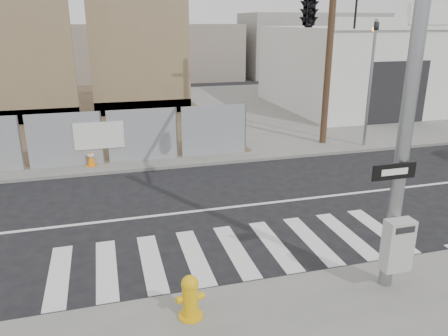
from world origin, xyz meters
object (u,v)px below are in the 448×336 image
object	(u,v)px
fire_hydrant	(190,297)
traffic_cone_d	(91,158)
signal_pole	(335,41)
auto_shop	(377,67)

from	to	relation	value
fire_hydrant	traffic_cone_d	bearing A→B (deg)	79.53
signal_pole	auto_shop	world-z (taller)	signal_pole
auto_shop	signal_pole	bearing A→B (deg)	-127.46
signal_pole	traffic_cone_d	distance (m)	10.02
fire_hydrant	auto_shop	bearing A→B (deg)	27.63
traffic_cone_d	signal_pole	bearing A→B (deg)	-49.54
auto_shop	traffic_cone_d	size ratio (longest dim) A/B	18.47
fire_hydrant	traffic_cone_d	size ratio (longest dim) A/B	1.30
signal_pole	auto_shop	distance (m)	19.04
auto_shop	fire_hydrant	xyz separation A→B (m)	(-15.55, -17.75, -2.00)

